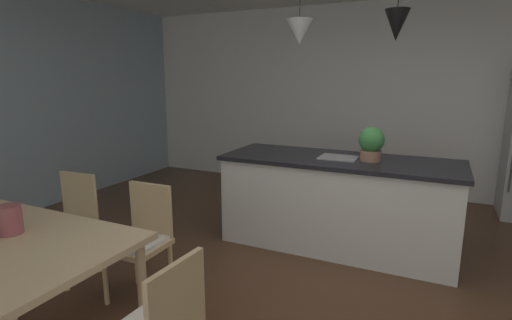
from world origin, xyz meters
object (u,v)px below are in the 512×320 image
object	(u,v)px
chair_far_right	(141,238)
potted_plant_on_island	(371,143)
kitchen_island	(338,201)
chair_far_left	(69,222)
vase_on_dining_table	(9,220)

from	to	relation	value
chair_far_right	potted_plant_on_island	xyz separation A→B (m)	(1.41, 1.56, 0.60)
kitchen_island	potted_plant_on_island	xyz separation A→B (m)	(0.28, 0.00, 0.61)
chair_far_left	kitchen_island	bearing A→B (deg)	39.30
kitchen_island	vase_on_dining_table	distance (m)	2.76
chair_far_left	chair_far_right	size ratio (longest dim) A/B	1.00
chair_far_left	kitchen_island	xyz separation A→B (m)	(1.91, 1.56, -0.01)
potted_plant_on_island	vase_on_dining_table	bearing A→B (deg)	-126.42
potted_plant_on_island	kitchen_island	bearing A→B (deg)	180.00
chair_far_left	chair_far_right	xyz separation A→B (m)	(0.78, 0.00, 0.00)
chair_far_left	vase_on_dining_table	size ratio (longest dim) A/B	4.89
chair_far_left	chair_far_right	distance (m)	0.78
kitchen_island	chair_far_right	bearing A→B (deg)	-125.78
chair_far_right	vase_on_dining_table	distance (m)	0.90
chair_far_left	chair_far_right	bearing A→B (deg)	0.00
chair_far_left	potted_plant_on_island	xyz separation A→B (m)	(2.19, 1.56, 0.60)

